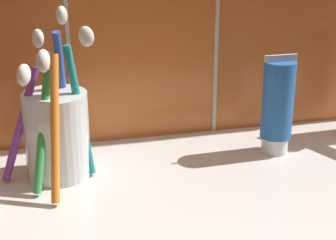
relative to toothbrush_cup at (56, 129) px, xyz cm
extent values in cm
cube|color=silver|center=(19.80, -5.59, -6.74)|extent=(76.76, 29.64, 2.00)
cylinder|color=silver|center=(0.08, 0.12, -0.77)|extent=(7.33, 7.33, 9.93)
cylinder|color=teal|center=(2.74, -0.62, 2.13)|extent=(3.12, 2.21, 15.05)
ellipsoid|color=white|center=(3.84, -1.19, 10.68)|extent=(2.36, 2.07, 2.42)
cylinder|color=blue|center=(1.25, 2.58, 2.78)|extent=(1.98, 4.62, 16.42)
ellipsoid|color=white|center=(1.75, 4.59, 11.96)|extent=(1.78, 2.38, 2.52)
cylinder|color=white|center=(-0.66, 2.27, 1.62)|extent=(1.91, 3.50, 14.07)
ellipsoid|color=white|center=(-1.11, 3.64, 9.66)|extent=(1.87, 2.35, 2.46)
cylinder|color=purple|center=(-3.78, -0.05, 0.97)|extent=(5.35, 2.03, 12.90)
cylinder|color=green|center=(-1.51, -2.66, 0.90)|extent=(3.46, 5.37, 12.80)
ellipsoid|color=white|center=(-2.83, -5.11, 8.17)|extent=(2.27, 2.70, 2.66)
cylinder|color=orange|center=(-0.22, -4.42, 1.84)|extent=(2.25, 6.93, 14.71)
ellipsoid|color=white|center=(-0.91, -7.81, 10.04)|extent=(1.75, 2.62, 2.68)
cylinder|color=white|center=(27.02, 0.12, -4.67)|extent=(3.32, 3.32, 2.14)
cylinder|color=blue|center=(27.02, 0.12, 1.27)|extent=(3.91, 3.91, 9.73)
cube|color=silver|center=(27.02, 0.12, 6.53)|extent=(4.10, 0.36, 0.80)
camera|label=1|loc=(-1.72, -60.03, 23.67)|focal=60.00mm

